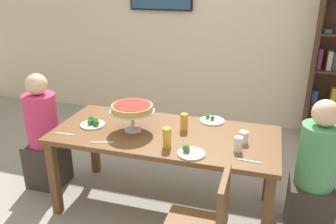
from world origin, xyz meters
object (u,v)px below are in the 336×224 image
Objects in this scene: diner_head_west at (44,139)px; deep_dish_pizza_stand at (132,109)px; beer_glass_amber_tall at (167,138)px; cutlery_knife_far at (123,113)px; salad_plate_near_diner at (190,152)px; water_glass_clear_near at (238,144)px; water_glass_clear_far at (244,137)px; beer_glass_amber_short at (184,122)px; cutlery_fork_far at (65,134)px; cutlery_knife_near at (249,161)px; salad_plate_far_diner at (93,123)px; diner_head_east at (314,179)px; dining_table at (165,142)px; salad_plate_spare at (212,120)px; cutlery_fork_near at (102,142)px.

deep_dish_pizza_stand is at bearing -3.50° from diner_head_west.
beer_glass_amber_tall reaches higher than cutlery_knife_far.
water_glass_clear_near reaches higher than salad_plate_near_diner.
beer_glass_amber_tall is at bearing -155.82° from water_glass_clear_far.
beer_glass_amber_short is at bearing 161.73° from cutlery_knife_far.
water_glass_clear_far reaches higher than cutlery_fork_far.
cutlery_knife_near is at bearing -9.08° from diner_head_west.
salad_plate_far_diner is at bearing 55.38° from cutlery_fork_far.
cutlery_knife_far is at bearing 158.48° from cutlery_knife_near.
dining_table is at bearing 1.06° from diner_head_east.
diner_head_west and diner_head_east have the same top height.
salad_plate_spare is at bearing 25.93° from cutlery_fork_far.
water_glass_clear_near is (0.63, -0.15, 0.14)m from dining_table.
diner_head_west is 2.45m from diner_head_east.
cutlery_knife_near is at bearing -77.15° from water_glass_clear_far.
beer_glass_amber_short is at bearing -127.93° from salad_plate_spare.
water_glass_clear_near reaches higher than salad_plate_far_diner.
diner_head_east is 1.02m from salad_plate_near_diner.
deep_dish_pizza_stand is 0.45m from beer_glass_amber_short.
salad_plate_far_diner is at bearing 68.50° from cutlery_knife_far.
beer_glass_amber_tall is 0.54m from water_glass_clear_near.
salad_plate_spare is 0.86m from cutlery_knife_far.
salad_plate_near_diner is 1.14× the size of cutlery_knife_near.
diner_head_west reaches higher than cutlery_knife_far.
diner_head_west is at bearing 179.33° from water_glass_clear_far.
diner_head_west is 1.58m from salad_plate_near_diner.
dining_table is 12.79× the size of beer_glass_amber_short.
beer_glass_amber_short is at bearing -4.35° from diner_head_east.
cutlery_knife_near is 1.51m from cutlery_fork_far.
deep_dish_pizza_stand reaches higher than salad_plate_far_diner.
cutlery_knife_near is at bearing -3.63° from cutlery_fork_far.
diner_head_west reaches higher than cutlery_fork_near.
dining_table is 0.24m from beer_glass_amber_short.
diner_head_east is 6.39× the size of cutlery_fork_near.
salad_plate_spare is at bearing 25.47° from cutlery_fork_near.
diner_head_east is 7.15× the size of beer_glass_amber_tall.
cutlery_fork_far is (-1.13, -0.62, -0.01)m from salad_plate_spare.
water_glass_clear_far is (0.51, -0.10, -0.03)m from beer_glass_amber_short.
deep_dish_pizza_stand is 1.85× the size of salad_plate_near_diner.
cutlery_fork_near reaches higher than dining_table.
diner_head_west is 1.41m from beer_glass_amber_short.
dining_table is 8.49× the size of salad_plate_spare.
beer_glass_amber_short is at bearing 150.20° from cutlery_knife_near.
water_glass_clear_far is at bearing -48.43° from salad_plate_spare.
diner_head_west is 7.15× the size of beer_glass_amber_tall.
cutlery_fork_near is (0.23, -0.28, -0.02)m from salad_plate_far_diner.
deep_dish_pizza_stand is (0.96, -0.06, 0.44)m from diner_head_west.
deep_dish_pizza_stand is at bearing 21.33° from cutlery_fork_far.
cutlery_fork_near is at bearing -178.97° from salad_plate_near_diner.
salad_plate_near_diner is at bearing -16.04° from salad_plate_far_diner.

